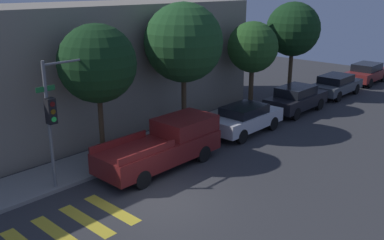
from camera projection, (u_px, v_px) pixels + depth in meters
name	position (u px, v px, depth m)	size (l,w,h in m)	color
ground_plane	(161.00, 201.00, 14.82)	(60.00, 60.00, 0.00)	#333335
sidewalk	(88.00, 165.00, 17.63)	(26.00, 2.37, 0.14)	gray
building_row	(25.00, 76.00, 19.66)	(26.00, 6.00, 6.29)	gray
crosswalk	(58.00, 234.00, 12.88)	(4.44, 2.60, 0.00)	gold
traffic_light_pole	(60.00, 102.00, 14.93)	(2.40, 0.56, 4.76)	slate
pickup_truck	(166.00, 144.00, 17.50)	(5.48, 1.97, 1.84)	maroon
sedan_near_corner	(245.00, 118.00, 21.42)	(4.33, 1.79, 1.45)	silver
sedan_middle	(296.00, 99.00, 24.96)	(4.46, 1.82, 1.56)	black
sedan_far_end	(336.00, 85.00, 28.70)	(4.54, 1.88, 1.43)	#4C5156
sedan_tail_of_row	(367.00, 73.00, 32.41)	(4.47, 1.82, 1.53)	maroon
tree_near_corner	(97.00, 64.00, 16.76)	(3.13, 3.13, 5.78)	#42301E
tree_midblock	(184.00, 43.00, 20.10)	(3.76, 3.76, 6.45)	#4C3823
tree_far_end	(253.00, 47.00, 24.33)	(2.91, 2.91, 5.24)	#4C3823
tree_behind_truck	(293.00, 29.00, 27.23)	(3.43, 3.43, 6.19)	#4C3823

